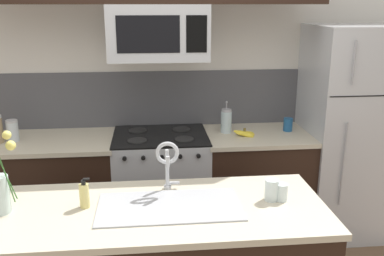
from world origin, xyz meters
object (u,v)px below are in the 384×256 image
dish_soap_bottle (84,195)px  drinking_glass (272,190)px  stove_range (161,187)px  french_press (226,121)px  refrigerator (354,132)px  banana_bunch (244,133)px  flower_vase (0,188)px  spare_glass (282,192)px  microwave (158,32)px  storage_jar_medium (12,131)px  coffee_tin (288,125)px  sink_faucet (167,159)px

dish_soap_bottle → drinking_glass: 1.00m
stove_range → french_press: (0.55, 0.06, 0.55)m
refrigerator → banana_bunch: 0.97m
flower_vase → stove_range: bearing=55.0°
french_press → spare_glass: bearing=-86.7°
microwave → dish_soap_bottle: size_ratio=4.51×
dish_soap_bottle → flower_vase: (-0.42, -0.01, 0.07)m
microwave → flower_vase: size_ratio=1.68×
french_press → stove_range: bearing=-173.8°
storage_jar_medium → spare_glass: 2.16m
microwave → drinking_glass: 1.53m
banana_bunch → french_press: size_ratio=0.72×
coffee_tin → spare_glass: 1.36m
sink_faucet → drinking_glass: (0.56, -0.16, -0.14)m
spare_glass → flower_vase: (-1.48, 0.02, 0.09)m
banana_bunch → microwave: bearing=176.7°
stove_range → coffee_tin: 1.19m
french_press → coffee_tin: french_press is taller
storage_jar_medium → drinking_glass: 2.11m
banana_bunch → coffee_tin: bearing=15.5°
banana_bunch → sink_faucet: size_ratio=0.62×
dish_soap_bottle → flower_vase: size_ratio=0.37×
storage_jar_medium → flower_vase: 1.25m
refrigerator → spare_glass: 1.62m
dish_soap_bottle → flower_vase: flower_vase is taller
spare_glass → refrigerator: bearing=50.8°
spare_glass → banana_bunch: bearing=87.3°
refrigerator → sink_faucet: (-1.63, -1.08, 0.22)m
dish_soap_bottle → refrigerator: bearing=30.5°
storage_jar_medium → coffee_tin: storage_jar_medium is taller
banana_bunch → flower_vase: 1.92m
microwave → spare_glass: (0.62, -1.21, -0.78)m
french_press → dish_soap_bottle: bearing=-127.8°
banana_bunch → dish_soap_bottle: dish_soap_bottle is taller
flower_vase → refrigerator: bearing=26.4°
drinking_glass → flower_vase: (-1.42, 0.00, 0.07)m
storage_jar_medium → refrigerator: bearing=0.4°
microwave → spare_glass: microwave is taller
refrigerator → drinking_glass: (-1.08, -1.24, 0.08)m
microwave → refrigerator: 1.85m
stove_range → banana_bunch: size_ratio=4.87×
banana_bunch → dish_soap_bottle: (-1.11, -1.15, 0.05)m
microwave → banana_bunch: microwave is taller
banana_bunch → spare_glass: spare_glass is taller
refrigerator → dish_soap_bottle: 2.42m
coffee_tin → french_press: bearing=178.9°
refrigerator → french_press: size_ratio=6.68×
storage_jar_medium → flower_vase: (0.30, -1.22, 0.05)m
banana_bunch → drinking_glass: (-0.11, -1.16, 0.04)m
sink_faucet → dish_soap_bottle: size_ratio=1.85×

